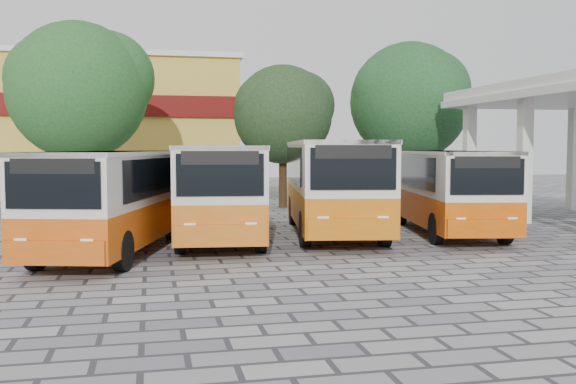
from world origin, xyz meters
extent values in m
plane|color=slate|center=(0.00, 0.00, 0.00)|extent=(90.00, 90.00, 0.00)
cube|color=silver|center=(7.85, 10.50, 2.50)|extent=(0.45, 0.45, 5.00)
cube|color=silver|center=(13.15, 10.50, 2.50)|extent=(0.45, 0.45, 5.00)
cube|color=gold|center=(-11.00, 26.00, 4.00)|extent=(20.00, 10.00, 8.00)
cube|color=#590C0A|center=(-11.00, 20.90, 5.20)|extent=(20.00, 0.20, 1.20)
cube|color=silver|center=(-11.00, 26.00, 8.15)|extent=(20.40, 10.40, 0.30)
cube|color=#BE4909|center=(-7.10, 2.20, 0.87)|extent=(4.25, 8.04, 1.01)
cube|color=beige|center=(-7.10, 2.20, 2.09)|extent=(4.25, 8.04, 1.42)
cube|color=beige|center=(-7.10, 2.20, 2.74)|extent=(4.30, 8.05, 0.12)
cube|color=black|center=(-8.27, 2.20, 2.10)|extent=(1.72, 6.15, 1.01)
cube|color=black|center=(-5.92, 2.20, 2.10)|extent=(1.72, 6.15, 1.01)
cube|color=black|center=(-7.10, -1.68, 2.10)|extent=(2.01, 0.59, 1.01)
cube|color=black|center=(-7.10, -1.68, 2.50)|extent=(1.78, 0.54, 0.33)
cylinder|color=black|center=(-8.14, -0.31, 0.48)|extent=(0.27, 0.96, 0.96)
cylinder|color=black|center=(-6.06, -0.31, 0.48)|extent=(0.27, 0.96, 0.96)
cylinder|color=black|center=(-8.14, 4.70, 0.48)|extent=(0.27, 0.96, 0.96)
cylinder|color=black|center=(-6.06, 4.70, 0.48)|extent=(0.27, 0.96, 0.96)
cube|color=#C25D10|center=(-3.95, 4.20, 0.92)|extent=(3.30, 8.34, 1.07)
cube|color=beige|center=(-3.95, 4.20, 2.20)|extent=(3.30, 8.34, 1.49)
cube|color=beige|center=(-3.95, 4.20, 2.88)|extent=(3.35, 8.35, 0.12)
cube|color=black|center=(-5.19, 4.20, 2.21)|extent=(0.77, 6.67, 1.07)
cube|color=black|center=(-2.71, 4.20, 2.21)|extent=(0.77, 6.67, 1.07)
cube|color=black|center=(-3.95, 0.12, 2.21)|extent=(2.18, 0.29, 1.07)
cube|color=black|center=(-3.95, 0.12, 2.64)|extent=(1.93, 0.27, 0.35)
cylinder|color=black|center=(-5.04, 1.56, 0.51)|extent=(0.28, 1.02, 1.02)
cylinder|color=black|center=(-2.85, 1.56, 0.51)|extent=(0.28, 1.02, 1.02)
cylinder|color=black|center=(-5.04, 6.84, 0.51)|extent=(0.28, 1.02, 1.02)
cylinder|color=black|center=(-2.85, 6.84, 0.51)|extent=(0.28, 1.02, 1.02)
cube|color=#C15C05|center=(-0.15, 4.67, 0.97)|extent=(3.88, 8.86, 1.12)
cube|color=beige|center=(-0.15, 4.67, 2.32)|extent=(3.88, 8.86, 1.57)
cube|color=beige|center=(-0.15, 4.67, 3.04)|extent=(3.93, 8.87, 0.13)
cube|color=black|center=(-1.45, 4.67, 2.33)|extent=(1.16, 6.98, 1.12)
cube|color=black|center=(1.15, 4.67, 2.33)|extent=(1.16, 6.98, 1.12)
cube|color=black|center=(-0.15, 0.37, 2.33)|extent=(2.28, 0.41, 1.12)
cube|color=black|center=(-0.15, 0.37, 2.78)|extent=(2.02, 0.38, 0.36)
cylinder|color=black|center=(-1.31, 1.89, 0.54)|extent=(0.30, 1.07, 1.07)
cylinder|color=black|center=(1.01, 1.89, 0.54)|extent=(0.30, 1.07, 1.07)
cylinder|color=black|center=(-1.31, 7.45, 0.54)|extent=(0.30, 1.07, 1.07)
cylinder|color=black|center=(1.01, 7.45, 0.54)|extent=(0.30, 1.07, 1.07)
cube|color=#C04500|center=(3.69, 4.10, 0.87)|extent=(3.62, 7.95, 1.01)
cube|color=beige|center=(3.69, 4.10, 2.08)|extent=(3.62, 7.95, 1.41)
cube|color=beige|center=(3.69, 4.10, 2.72)|extent=(3.67, 7.96, 0.12)
cube|color=black|center=(2.52, 4.10, 2.09)|extent=(1.17, 6.24, 1.01)
cube|color=black|center=(4.86, 4.10, 2.09)|extent=(1.17, 6.24, 1.01)
cube|color=black|center=(3.69, 0.24, 2.09)|extent=(2.04, 0.41, 1.01)
cube|color=black|center=(3.69, 0.24, 2.49)|extent=(1.80, 0.38, 0.33)
cylinder|color=black|center=(2.66, 1.61, 0.48)|extent=(0.27, 0.96, 0.96)
cylinder|color=black|center=(4.73, 1.61, 0.48)|extent=(0.27, 0.96, 0.96)
cylinder|color=black|center=(2.66, 6.59, 0.48)|extent=(0.27, 0.96, 0.96)
cylinder|color=black|center=(4.73, 6.59, 0.48)|extent=(0.27, 0.96, 0.96)
cylinder|color=#30200E|center=(-9.15, 13.70, 1.96)|extent=(0.43, 0.43, 3.93)
sphere|color=#1C501B|center=(-9.15, 13.70, 5.36)|extent=(6.02, 6.02, 6.02)
sphere|color=#1C501B|center=(-7.94, 14.00, 5.96)|extent=(4.21, 4.21, 4.21)
sphere|color=#1C501B|center=(-10.20, 13.50, 5.81)|extent=(3.91, 3.91, 3.91)
cylinder|color=#382311|center=(0.12, 14.30, 1.61)|extent=(0.38, 0.38, 3.23)
sphere|color=black|center=(0.12, 14.30, 4.46)|extent=(4.72, 4.72, 4.72)
sphere|color=black|center=(1.07, 14.60, 4.94)|extent=(3.30, 3.30, 3.30)
sphere|color=black|center=(-0.70, 14.10, 4.82)|extent=(3.07, 3.07, 3.07)
cylinder|color=black|center=(7.26, 15.97, 1.96)|extent=(0.41, 0.41, 3.92)
sphere|color=#14421A|center=(7.26, 15.97, 5.28)|extent=(6.23, 6.23, 6.23)
sphere|color=#14421A|center=(8.50, 16.27, 5.91)|extent=(4.36, 4.36, 4.36)
sphere|color=#14421A|center=(6.17, 15.77, 5.75)|extent=(4.05, 4.05, 4.05)
camera|label=1|loc=(-6.08, -15.82, 2.90)|focal=40.00mm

